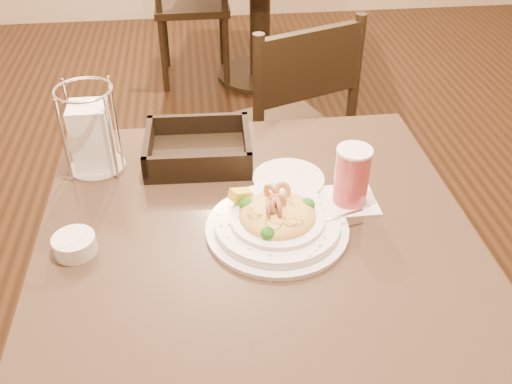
{
  "coord_description": "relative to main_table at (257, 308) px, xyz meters",
  "views": [
    {
      "loc": [
        -0.11,
        -0.9,
        1.52
      ],
      "look_at": [
        0.0,
        0.02,
        0.84
      ],
      "focal_mm": 40.0,
      "sensor_mm": 36.0,
      "label": 1
    }
  ],
  "objects": [
    {
      "name": "drink_glass",
      "position": [
        0.21,
        0.07,
        0.31
      ],
      "size": [
        0.12,
        0.12,
        0.13
      ],
      "rotation": [
        0.0,
        0.0,
        0.0
      ],
      "color": "white",
      "rests_on": "main_table"
    },
    {
      "name": "bread_basket",
      "position": [
        -0.11,
        0.28,
        0.26
      ],
      "size": [
        0.26,
        0.22,
        0.07
      ],
      "rotation": [
        0.0,
        0.0,
        -0.04
      ],
      "color": "black",
      "rests_on": "main_table"
    },
    {
      "name": "dining_chair_near",
      "position": [
        0.2,
        0.84,
        -0.02
      ],
      "size": [
        0.54,
        0.54,
        0.93
      ],
      "rotation": [
        0.0,
        0.0,
        3.51
      ],
      "color": "black",
      "rests_on": "ground"
    },
    {
      "name": "napkin_caddy",
      "position": [
        -0.35,
        0.27,
        0.33
      ],
      "size": [
        0.13,
        0.13,
        0.21
      ],
      "rotation": [
        0.0,
        0.0,
        0.31
      ],
      "color": "silver",
      "rests_on": "main_table"
    },
    {
      "name": "pasta_bowl",
      "position": [
        0.04,
        -0.01,
        0.27
      ],
      "size": [
        0.33,
        0.3,
        0.1
      ],
      "rotation": [
        0.0,
        0.0,
        0.09
      ],
      "color": "white",
      "rests_on": "main_table"
    },
    {
      "name": "side_plate",
      "position": [
        0.09,
        0.16,
        0.25
      ],
      "size": [
        0.21,
        0.21,
        0.01
      ],
      "primitive_type": "cylinder",
      "rotation": [
        0.0,
        0.0,
        0.29
      ],
      "color": "white",
      "rests_on": "main_table"
    },
    {
      "name": "main_table",
      "position": [
        0.0,
        0.0,
        0.0
      ],
      "size": [
        0.9,
        0.9,
        0.76
      ],
      "color": "black",
      "rests_on": "ground"
    },
    {
      "name": "butter_ramekin",
      "position": [
        -0.36,
        -0.03,
        0.26
      ],
      "size": [
        0.11,
        0.11,
        0.04
      ],
      "primitive_type": "cylinder",
      "rotation": [
        0.0,
        0.0,
        -0.34
      ],
      "color": "white",
      "rests_on": "main_table"
    }
  ]
}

